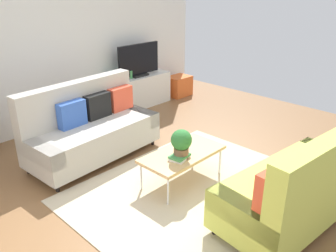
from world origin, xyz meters
TOP-DOWN VIEW (x-y plane):
  - ground_plane at (0.00, 0.00)m, footprint 7.68×7.68m
  - wall_far at (0.00, 2.80)m, footprint 6.40×0.12m
  - area_rug at (-0.13, -0.33)m, footprint 2.90×2.20m
  - couch_beige at (-0.48, 1.29)m, footprint 1.95×0.96m
  - couch_green at (0.20, -1.55)m, footprint 1.98×1.04m
  - coffee_table at (-0.08, -0.13)m, footprint 1.10×0.56m
  - tv_console at (1.48, 2.46)m, footprint 1.40×0.44m
  - tv at (1.48, 2.44)m, footprint 1.00×0.20m
  - storage_trunk at (2.58, 2.36)m, footprint 0.52×0.40m
  - potted_plant at (-0.20, -0.21)m, footprint 0.26×0.26m
  - table_book_0 at (-0.23, -0.21)m, footprint 0.28×0.23m
  - table_book_1 at (-0.23, -0.21)m, footprint 0.26×0.21m
  - vase_0 at (0.90, 2.51)m, footprint 0.12×0.12m
  - vase_1 at (1.08, 2.51)m, footprint 0.11×0.11m
  - bottle_0 at (1.25, 2.42)m, footprint 0.06×0.06m

SIDE VIEW (x-z plane):
  - ground_plane at x=0.00m, z-range 0.00..0.00m
  - area_rug at x=-0.13m, z-range 0.00..0.01m
  - storage_trunk at x=2.58m, z-range 0.00..0.44m
  - tv_console at x=1.48m, z-range 0.00..0.64m
  - coffee_table at x=-0.08m, z-range 0.18..0.60m
  - table_book_0 at x=-0.23m, z-range 0.42..0.45m
  - couch_green at x=0.20m, z-range -0.11..0.99m
  - couch_beige at x=-0.48m, z-range -0.10..1.00m
  - table_book_1 at x=-0.23m, z-range 0.45..0.47m
  - potted_plant at x=-0.20m, z-range 0.44..0.81m
  - bottle_0 at x=1.25m, z-range 0.64..0.79m
  - vase_1 at x=1.08m, z-range 0.64..0.80m
  - vase_0 at x=0.90m, z-range 0.64..0.84m
  - tv at x=1.48m, z-range 0.63..1.27m
  - wall_far at x=0.00m, z-range 0.00..2.90m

